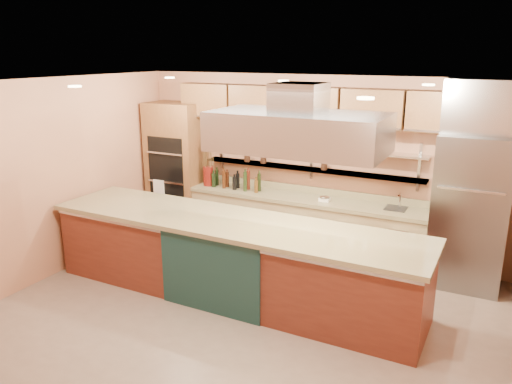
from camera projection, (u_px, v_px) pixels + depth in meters
The scene contains 20 objects.
floor at pixel (241, 315), 6.17m from camera, with size 6.00×5.00×0.02m, color gray.
ceiling at pixel (239, 83), 5.40m from camera, with size 6.00×5.00×0.02m, color black.
wall_back at pixel (315, 165), 7.93m from camera, with size 6.00×0.04×2.80m, color tan.
wall_front at pixel (77, 298), 3.63m from camera, with size 6.00×0.04×2.80m, color tan.
wall_left at pixel (55, 178), 7.08m from camera, with size 0.04×5.00×2.80m, color tan.
oven_stack at pixel (177, 168), 8.79m from camera, with size 0.95×0.64×2.30m, color brown.
refrigerator at pixel (470, 212), 6.70m from camera, with size 0.95×0.72×2.10m, color slate.
back_counter at pixel (304, 225), 7.95m from camera, with size 3.84×0.64×0.93m, color tan.
wall_shelf_lower at pixel (309, 169), 7.86m from camera, with size 3.60×0.26×0.03m, color #B5B8BC.
wall_shelf_upper at pixel (310, 147), 7.76m from camera, with size 3.60×0.26×0.03m, color #B5B8BC.
upper_cabinets at pixel (313, 105), 7.52m from camera, with size 4.60×0.36×0.55m, color brown.
range_hood at pixel (298, 132), 5.69m from camera, with size 2.00×1.00×0.45m, color #B5B8BC.
ceiling_downlights at pixel (248, 85), 5.58m from camera, with size 4.00×2.80×0.02m, color #FFE5A5.
island at pixel (232, 258), 6.55m from camera, with size 5.00×1.09×1.04m, color maroon.
flower_vase at pixel (209, 176), 8.48m from camera, with size 0.18×0.18×0.33m, color #5A120D.
oil_bottle_cluster at pixel (236, 180), 8.26m from camera, with size 0.92×0.26×0.30m, color black.
kitchen_scale at pixel (325, 198), 7.62m from camera, with size 0.16×0.12×0.09m, color white.
bar_faucet at pixel (400, 201), 7.21m from camera, with size 0.03×0.03×0.24m, color silver.
copper_kettle at pixel (240, 136), 8.27m from camera, with size 0.16×0.16×0.13m, color orange.
green_canister at pixel (291, 139), 7.87m from camera, with size 0.15×0.15×0.18m, color #0E411D.
Camera 1 is at (2.64, -4.85, 3.13)m, focal length 35.00 mm.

